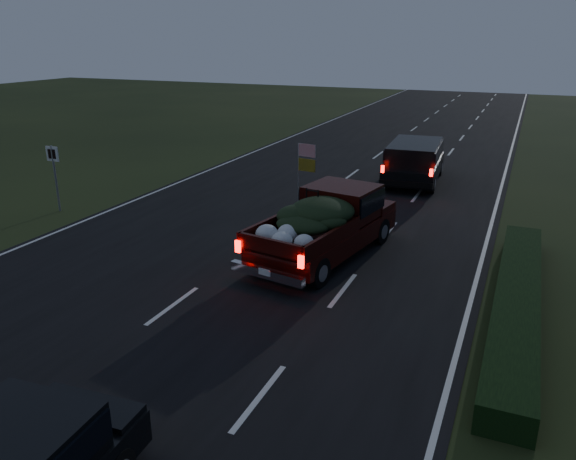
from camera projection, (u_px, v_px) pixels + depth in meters
The scene contains 6 objects.
ground at pixel (173, 306), 13.87m from camera, with size 120.00×120.00×0.00m, color black.
road_asphalt at pixel (173, 306), 13.86m from camera, with size 14.00×120.00×0.02m, color black.
hedge_row at pixel (517, 301), 13.47m from camera, with size 1.00×10.00×0.60m, color black.
route_sign at pixel (54, 168), 20.82m from camera, with size 0.55×0.08×2.50m.
pickup_truck at pixel (326, 221), 16.69m from camera, with size 3.09×5.96×2.98m.
lead_suv at pixel (415, 158), 25.06m from camera, with size 2.53×5.38×1.51m.
Camera 1 is at (7.54, -10.34, 6.34)m, focal length 35.00 mm.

